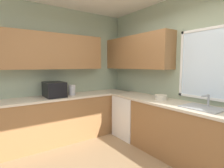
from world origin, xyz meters
The scene contains 8 objects.
room_shell centered at (-0.84, 0.55, 1.90)m, with size 4.22×3.44×2.80m.
counter_run_left centered at (-1.74, 0.00, 0.46)m, with size 0.65×3.05×0.91m.
counter_run_back centered at (0.21, 1.35, 0.46)m, with size 3.31×0.65×0.91m.
dishwasher centered at (-1.08, 1.32, 0.43)m, with size 0.60×0.60×0.87m, color white.
microwave centered at (-1.74, -0.11, 1.06)m, with size 0.48×0.36×0.29m, color black.
kettle centered at (-1.72, 0.24, 1.02)m, with size 0.14×0.14×0.21m, color #B7B7BC.
sink_assembly centered at (0.42, 1.36, 0.92)m, with size 0.54×0.40×0.19m.
bowl centered at (-0.33, 1.35, 0.96)m, with size 0.21×0.21×0.09m, color beige.
Camera 1 is at (1.69, -1.13, 1.52)m, focal length 28.10 mm.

